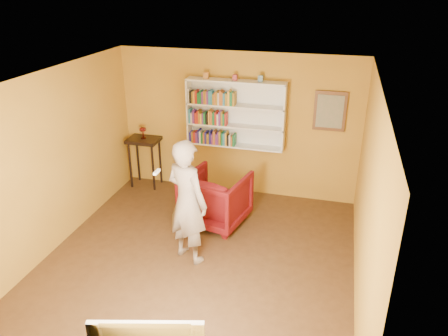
{
  "coord_description": "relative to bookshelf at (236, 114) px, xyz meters",
  "views": [
    {
      "loc": [
        1.78,
        -5.04,
        3.91
      ],
      "look_at": [
        0.22,
        0.75,
        1.24
      ],
      "focal_mm": 35.0,
      "sensor_mm": 36.0,
      "label": 1
    }
  ],
  "objects": [
    {
      "name": "console_table",
      "position": [
        -1.81,
        -0.16,
        -0.77
      ],
      "size": [
        0.61,
        0.46,
        0.99
      ],
      "color": "black",
      "rests_on": "ground"
    },
    {
      "name": "books_row_upper",
      "position": [
        -0.41,
        -0.11,
        0.3
      ],
      "size": [
        0.87,
        0.18,
        0.27
      ],
      "color": "beige",
      "rests_on": "bookshelf"
    },
    {
      "name": "ruby_lustre",
      "position": [
        -1.81,
        -0.16,
        -0.44
      ],
      "size": [
        0.14,
        0.14,
        0.23
      ],
      "color": "maroon",
      "rests_on": "console_table"
    },
    {
      "name": "person",
      "position": [
        -0.16,
        -2.29,
        -0.65
      ],
      "size": [
        0.81,
        0.7,
        1.88
      ],
      "primitive_type": "imported",
      "rotation": [
        0.0,
        0.0,
        2.71
      ],
      "color": "#7D6C5C",
      "rests_on": "ground"
    },
    {
      "name": "armchair",
      "position": [
        -0.05,
        -1.2,
        -1.14
      ],
      "size": [
        1.16,
        1.18,
        0.91
      ],
      "primitive_type": "imported",
      "rotation": [
        0.0,
        0.0,
        2.93
      ],
      "color": "#4C050C",
      "rests_on": "ground"
    },
    {
      "name": "ornament_left",
      "position": [
        -0.54,
        -0.06,
        0.68
      ],
      "size": [
        0.08,
        0.08,
        0.12
      ],
      "primitive_type": "cube",
      "color": "#B47433",
      "rests_on": "bookshelf"
    },
    {
      "name": "game_remote",
      "position": [
        -0.42,
        -2.69,
        -0.04
      ],
      "size": [
        0.04,
        0.15,
        0.04
      ],
      "primitive_type": "cube",
      "color": "white",
      "rests_on": "person"
    },
    {
      "name": "room_shell",
      "position": [
        0.0,
        -2.41,
        -0.58
      ],
      "size": [
        5.3,
        5.8,
        2.88
      ],
      "color": "#3F2814",
      "rests_on": "ground"
    },
    {
      "name": "bookshelf",
      "position": [
        0.0,
        0.0,
        0.0
      ],
      "size": [
        1.8,
        0.29,
        1.23
      ],
      "color": "white",
      "rests_on": "room_shell"
    },
    {
      "name": "framed_painting",
      "position": [
        1.65,
        0.05,
        0.16
      ],
      "size": [
        0.55,
        0.05,
        0.7
      ],
      "color": "#553118",
      "rests_on": "room_shell"
    },
    {
      "name": "ornament_right",
      "position": [
        0.44,
        -0.06,
        0.68
      ],
      "size": [
        0.08,
        0.08,
        0.11
      ],
      "primitive_type": "cube",
      "color": "slate",
      "rests_on": "bookshelf"
    },
    {
      "name": "ornament_centre",
      "position": [
        -0.02,
        -0.06,
        0.67
      ],
      "size": [
        0.07,
        0.07,
        0.1
      ],
      "primitive_type": "cube",
      "color": "#A33640",
      "rests_on": "bookshelf"
    },
    {
      "name": "books_row_lower",
      "position": [
        -0.42,
        -0.11,
        -0.47
      ],
      "size": [
        0.87,
        0.19,
        0.26
      ],
      "color": "navy",
      "rests_on": "bookshelf"
    },
    {
      "name": "books_row_middle",
      "position": [
        -0.49,
        -0.11,
        -0.08
      ],
      "size": [
        0.72,
        0.19,
        0.27
      ],
      "color": "teal",
      "rests_on": "bookshelf"
    }
  ]
}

